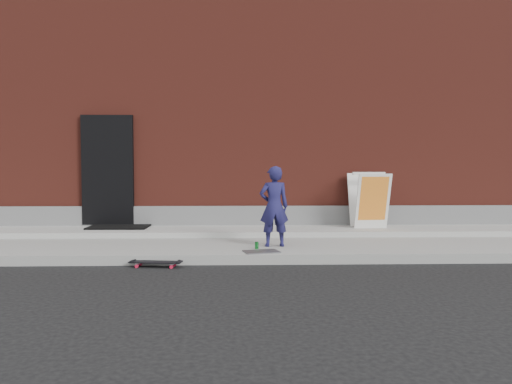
{
  "coord_description": "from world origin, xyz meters",
  "views": [
    {
      "loc": [
        0.15,
        -7.4,
        1.48
      ],
      "look_at": [
        0.39,
        0.8,
        1.05
      ],
      "focal_mm": 35.0,
      "sensor_mm": 36.0,
      "label": 1
    }
  ],
  "objects_px": {
    "pizza_sign": "(369,200)",
    "child": "(274,206)",
    "soda_can": "(257,245)",
    "skateboard": "(156,263)"
  },
  "relations": [
    {
      "from": "child",
      "to": "soda_can",
      "type": "distance_m",
      "value": 0.72
    },
    {
      "from": "child",
      "to": "soda_can",
      "type": "height_order",
      "value": "child"
    },
    {
      "from": "skateboard",
      "to": "pizza_sign",
      "type": "xyz_separation_m",
      "value": [
        3.82,
        2.61,
        0.74
      ]
    },
    {
      "from": "child",
      "to": "pizza_sign",
      "type": "distance_m",
      "value": 2.63
    },
    {
      "from": "child",
      "to": "skateboard",
      "type": "distance_m",
      "value": 2.16
    },
    {
      "from": "child",
      "to": "skateboard",
      "type": "bearing_deg",
      "value": 21.14
    },
    {
      "from": "skateboard",
      "to": "soda_can",
      "type": "xyz_separation_m",
      "value": [
        1.51,
        0.68,
        0.14
      ]
    },
    {
      "from": "pizza_sign",
      "to": "child",
      "type": "bearing_deg",
      "value": -140.23
    },
    {
      "from": "pizza_sign",
      "to": "soda_can",
      "type": "height_order",
      "value": "pizza_sign"
    },
    {
      "from": "child",
      "to": "soda_can",
      "type": "xyz_separation_m",
      "value": [
        -0.29,
        -0.24,
        -0.61
      ]
    }
  ]
}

